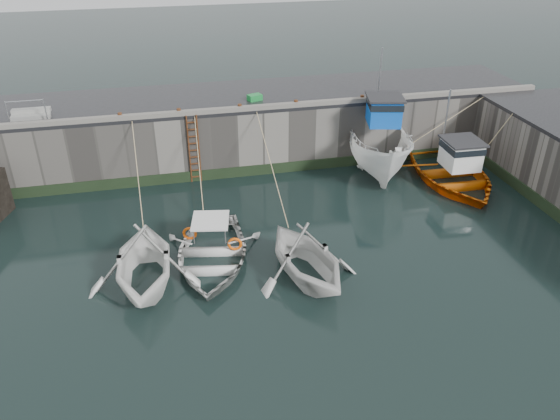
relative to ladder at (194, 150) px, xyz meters
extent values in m
plane|color=black|center=(2.00, -9.91, -1.59)|extent=(120.00, 120.00, 0.00)
cube|color=slate|center=(2.00, 2.59, -0.09)|extent=(30.00, 5.00, 3.00)
cube|color=black|center=(2.00, 2.59, 1.49)|extent=(30.00, 5.00, 0.16)
cube|color=slate|center=(2.00, 0.24, 1.67)|extent=(30.00, 0.30, 0.20)
cube|color=black|center=(2.00, 0.05, -1.34)|extent=(30.00, 0.08, 0.50)
cylinder|color=#3F1E0F|center=(-0.22, 0.01, 0.01)|extent=(0.07, 0.07, 3.20)
cylinder|color=#3F1E0F|center=(0.22, 0.01, 0.01)|extent=(0.07, 0.07, 3.20)
cube|color=#3F1E0F|center=(0.00, -0.01, -1.34)|extent=(0.44, 0.06, 0.05)
cube|color=#3F1E0F|center=(0.00, -0.01, -1.01)|extent=(0.44, 0.06, 0.05)
cube|color=#3F1E0F|center=(0.00, -0.01, -0.68)|extent=(0.44, 0.06, 0.05)
cube|color=#3F1E0F|center=(0.00, -0.01, -0.35)|extent=(0.44, 0.06, 0.05)
cube|color=#3F1E0F|center=(0.00, -0.01, -0.02)|extent=(0.44, 0.06, 0.05)
cube|color=#3F1E0F|center=(0.00, -0.01, 0.31)|extent=(0.44, 0.06, 0.05)
cube|color=#3F1E0F|center=(0.00, -0.01, 0.64)|extent=(0.44, 0.06, 0.05)
cube|color=#3F1E0F|center=(0.00, -0.01, 0.97)|extent=(0.44, 0.06, 0.05)
cube|color=#3F1E0F|center=(0.00, -0.01, 1.30)|extent=(0.44, 0.06, 0.05)
imported|color=white|center=(-2.39, -7.45, -1.59)|extent=(4.23, 4.84, 2.45)
imported|color=silver|center=(-0.06, -6.58, -1.59)|extent=(4.68, 5.90, 1.10)
imported|color=silver|center=(2.98, -8.29, -1.59)|extent=(4.72, 5.16, 2.32)
imported|color=white|center=(8.70, -0.41, -0.53)|extent=(4.32, 7.77, 2.83)
cube|color=blue|center=(8.57, -1.00, 1.49)|extent=(1.70, 1.77, 1.20)
cube|color=black|center=(8.57, -1.00, 1.84)|extent=(1.77, 1.85, 0.28)
cube|color=#262628|center=(8.57, -1.00, 2.13)|extent=(1.94, 2.01, 0.08)
cylinder|color=#A5A8AD|center=(8.97, 0.76, 2.39)|extent=(0.08, 0.08, 3.00)
imported|color=#DF620B|center=(11.50, -2.53, -1.28)|extent=(4.79, 6.55, 1.32)
cube|color=white|center=(11.48, -3.13, -0.02)|extent=(1.46, 1.55, 1.20)
cube|color=black|center=(11.48, -3.13, 0.33)|extent=(1.52, 1.61, 0.28)
cube|color=#262628|center=(11.48, -3.13, 0.62)|extent=(1.66, 1.76, 0.08)
cylinder|color=#A5A8AD|center=(11.55, -1.33, 0.88)|extent=(0.08, 0.08, 3.00)
cube|color=#188535|center=(3.11, 1.57, 1.71)|extent=(0.74, 0.59, 0.27)
cylinder|color=#A5A8AD|center=(-7.50, 0.69, 2.07)|extent=(0.05, 0.05, 1.00)
cylinder|color=#A5A8AD|center=(-6.00, 0.69, 2.07)|extent=(0.05, 0.05, 1.00)
cylinder|color=#A5A8AD|center=(-6.75, 0.69, 2.53)|extent=(1.50, 0.05, 0.05)
cube|color=gray|center=(-6.75, 1.19, 1.66)|extent=(1.60, 0.35, 0.18)
cube|color=gray|center=(-6.75, 1.54, 1.84)|extent=(1.60, 0.35, 0.18)
cylinder|color=#3F1E0F|center=(-3.00, 0.34, 1.71)|extent=(0.18, 0.18, 0.28)
cylinder|color=#3F1E0F|center=(-0.50, 0.34, 1.71)|extent=(0.18, 0.18, 0.28)
cylinder|color=#3F1E0F|center=(2.20, 0.34, 1.71)|extent=(0.18, 0.18, 0.28)
cylinder|color=#3F1E0F|center=(4.80, 0.34, 1.71)|extent=(0.18, 0.18, 0.28)
cylinder|color=#3F1E0F|center=(8.00, 0.34, 1.71)|extent=(0.18, 0.18, 0.28)
camera|label=1|loc=(-1.28, -22.99, 9.69)|focal=35.00mm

